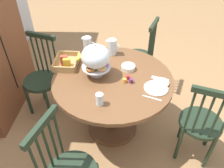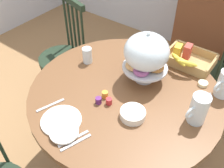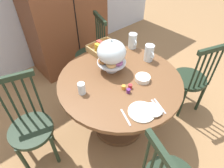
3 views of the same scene
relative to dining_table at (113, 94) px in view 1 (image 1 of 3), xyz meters
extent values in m
plane|color=#997047|center=(0.02, -0.02, -0.52)|extent=(10.00, 10.00, 0.00)
cylinder|color=brown|center=(0.00, 0.00, 0.20)|extent=(1.18, 1.18, 0.04)
cylinder|color=brown|center=(0.00, 0.00, -0.14)|extent=(0.14, 0.14, 0.63)
cylinder|color=brown|center=(0.00, 0.00, -0.49)|extent=(0.56, 0.56, 0.06)
cylinder|color=#1E2D1E|center=(0.26, 0.85, -0.07)|extent=(0.40, 0.40, 0.04)
cylinder|color=#1E2D1E|center=(0.16, 1.02, -0.30)|extent=(0.04, 0.04, 0.45)
cylinder|color=#1E2D1E|center=(0.08, 0.76, -0.30)|extent=(0.04, 0.04, 0.45)
cylinder|color=#1E2D1E|center=(0.43, 0.94, -0.30)|extent=(0.04, 0.04, 0.45)
cylinder|color=#1E2D1E|center=(0.35, 0.68, -0.30)|extent=(0.04, 0.04, 0.45)
cylinder|color=#1E2D1E|center=(0.45, 0.94, 0.17)|extent=(0.02, 0.02, 0.48)
cylinder|color=#1E2D1E|center=(0.43, 0.87, 0.17)|extent=(0.02, 0.02, 0.48)
cylinder|color=#1E2D1E|center=(0.41, 0.80, 0.17)|extent=(0.02, 0.02, 0.48)
cylinder|color=#1E2D1E|center=(0.39, 0.74, 0.17)|extent=(0.02, 0.02, 0.48)
cylinder|color=#1E2D1E|center=(0.37, 0.67, 0.17)|extent=(0.02, 0.02, 0.48)
cube|color=#1E2D1E|center=(0.41, 0.80, 0.43)|extent=(0.14, 0.36, 0.05)
cylinder|color=#1E2D1E|center=(-0.68, 0.35, -0.30)|extent=(0.04, 0.04, 0.45)
cylinder|color=#1E2D1E|center=(-0.94, 0.45, 0.17)|extent=(0.02, 0.02, 0.48)
cylinder|color=#1E2D1E|center=(-0.87, 0.43, 0.17)|extent=(0.02, 0.02, 0.48)
cylinder|color=#1E2D1E|center=(-0.80, 0.41, 0.17)|extent=(0.02, 0.02, 0.48)
cylinder|color=#1E2D1E|center=(-0.74, 0.39, 0.17)|extent=(0.02, 0.02, 0.48)
cylinder|color=#1E2D1E|center=(-0.67, 0.37, 0.17)|extent=(0.02, 0.02, 0.48)
cube|color=#1E2D1E|center=(-0.80, 0.41, 0.43)|extent=(0.36, 0.14, 0.05)
cylinder|color=#1E2D1E|center=(-0.27, -0.85, -0.07)|extent=(0.40, 0.40, 0.04)
cylinder|color=#1E2D1E|center=(-0.17, -1.02, -0.30)|extent=(0.04, 0.04, 0.45)
cylinder|color=#1E2D1E|center=(-0.09, -0.76, -0.30)|extent=(0.04, 0.04, 0.45)
cylinder|color=#1E2D1E|center=(-0.44, -0.94, -0.30)|extent=(0.04, 0.04, 0.45)
cylinder|color=#1E2D1E|center=(-0.36, -0.67, -0.30)|extent=(0.04, 0.04, 0.45)
cylinder|color=#1E2D1E|center=(-0.44, -0.87, 0.17)|extent=(0.02, 0.02, 0.48)
cylinder|color=#1E2D1E|center=(-0.42, -0.80, 0.17)|extent=(0.02, 0.02, 0.48)
cylinder|color=#1E2D1E|center=(-0.40, -0.73, 0.17)|extent=(0.02, 0.02, 0.48)
cylinder|color=#1E2D1E|center=(-0.38, -0.67, 0.17)|extent=(0.02, 0.02, 0.48)
cube|color=#1E2D1E|center=(-0.42, -0.80, 0.43)|extent=(0.14, 0.35, 0.05)
cylinder|color=#1E2D1E|center=(0.84, -0.29, -0.07)|extent=(0.40, 0.40, 0.04)
cylinder|color=#1E2D1E|center=(1.02, -0.20, -0.30)|extent=(0.04, 0.04, 0.45)
cylinder|color=#1E2D1E|center=(0.75, -0.11, -0.30)|extent=(0.04, 0.04, 0.45)
cylinder|color=#1E2D1E|center=(0.93, -0.47, -0.30)|extent=(0.04, 0.04, 0.45)
cylinder|color=#1E2D1E|center=(0.66, -0.38, -0.30)|extent=(0.04, 0.04, 0.45)
cylinder|color=#1E2D1E|center=(0.92, -0.49, 0.17)|extent=(0.02, 0.02, 0.48)
cylinder|color=#1E2D1E|center=(0.85, -0.46, 0.17)|extent=(0.02, 0.02, 0.48)
cylinder|color=#1E2D1E|center=(0.79, -0.44, 0.17)|extent=(0.02, 0.02, 0.48)
cylinder|color=#1E2D1E|center=(0.72, -0.42, 0.17)|extent=(0.02, 0.02, 0.48)
cylinder|color=#1E2D1E|center=(0.65, -0.39, 0.17)|extent=(0.02, 0.02, 0.48)
cube|color=#1E2D1E|center=(0.79, -0.44, 0.43)|extent=(0.35, 0.15, 0.05)
cylinder|color=silver|center=(0.03, 0.16, 0.23)|extent=(0.12, 0.12, 0.02)
cylinder|color=silver|center=(0.03, 0.16, 0.26)|extent=(0.03, 0.03, 0.09)
cylinder|color=silver|center=(0.03, 0.16, 0.31)|extent=(0.28, 0.28, 0.01)
torus|color=#B27033|center=(0.10, 0.17, 0.34)|extent=(0.10, 0.10, 0.03)
torus|color=#D19347|center=(0.06, 0.22, 0.34)|extent=(0.10, 0.10, 0.03)
torus|color=#935628|center=(-0.04, 0.20, 0.34)|extent=(0.10, 0.10, 0.03)
torus|color=tan|center=(-0.02, 0.10, 0.34)|extent=(0.10, 0.10, 0.03)
torus|color=#994C84|center=(0.05, 0.09, 0.34)|extent=(0.10, 0.10, 0.03)
ellipsoid|color=silver|center=(0.03, 0.16, 0.43)|extent=(0.27, 0.27, 0.22)
sphere|color=silver|center=(0.03, 0.16, 0.55)|extent=(0.02, 0.02, 0.02)
cylinder|color=silver|center=(0.48, 0.31, 0.30)|extent=(0.09, 0.09, 0.17)
cylinder|color=orange|center=(0.48, 0.31, 0.28)|extent=(0.08, 0.08, 0.12)
cone|color=silver|center=(0.50, 0.37, 0.38)|extent=(0.05, 0.05, 0.03)
torus|color=silver|center=(0.46, 0.26, 0.31)|extent=(0.04, 0.07, 0.07)
cylinder|color=silver|center=(0.43, 0.03, 0.31)|extent=(0.09, 0.09, 0.18)
cylinder|color=white|center=(0.43, 0.03, 0.28)|extent=(0.08, 0.08, 0.12)
cone|color=silver|center=(0.45, 0.09, 0.38)|extent=(0.05, 0.05, 0.03)
torus|color=silver|center=(0.41, -0.03, 0.32)|extent=(0.04, 0.07, 0.07)
cube|color=tan|center=(0.20, 0.49, 0.22)|extent=(0.30, 0.22, 0.01)
cube|color=tan|center=(0.20, 0.38, 0.25)|extent=(0.30, 0.02, 0.07)
cube|color=tan|center=(0.20, 0.60, 0.25)|extent=(0.30, 0.02, 0.07)
cube|color=tan|center=(0.05, 0.49, 0.25)|extent=(0.02, 0.22, 0.07)
cube|color=tan|center=(0.35, 0.49, 0.25)|extent=(0.02, 0.22, 0.07)
cube|color=gold|center=(0.11, 0.46, 0.29)|extent=(0.05, 0.08, 0.11)
cube|color=#B23D33|center=(0.16, 0.51, 0.29)|extent=(0.05, 0.07, 0.11)
ellipsoid|color=yellow|center=(0.17, 0.35, 0.31)|extent=(0.14, 0.08, 0.05)
ellipsoid|color=yellow|center=(0.20, 0.35, 0.31)|extent=(0.13, 0.03, 0.05)
ellipsoid|color=yellow|center=(0.23, 0.35, 0.31)|extent=(0.14, 0.08, 0.05)
cylinder|color=white|center=(-0.14, -0.40, 0.22)|extent=(0.22, 0.22, 0.01)
cylinder|color=white|center=(-0.07, -0.45, 0.24)|extent=(0.15, 0.15, 0.01)
cylinder|color=white|center=(0.15, -0.15, 0.24)|extent=(0.14, 0.14, 0.04)
cylinder|color=silver|center=(-0.37, 0.08, 0.27)|extent=(0.06, 0.06, 0.11)
cylinder|color=beige|center=(0.36, 0.33, 0.23)|extent=(0.06, 0.06, 0.02)
cylinder|color=#B7282D|center=(-0.01, -0.15, 0.24)|extent=(0.04, 0.04, 0.04)
cylinder|color=orange|center=(-0.07, -0.12, 0.24)|extent=(0.04, 0.04, 0.04)
cylinder|color=#5B2366|center=(-0.07, -0.18, 0.24)|extent=(0.04, 0.04, 0.04)
cube|color=silver|center=(-0.01, -0.45, 0.22)|extent=(0.07, 0.17, 0.01)
cube|color=silver|center=(0.02, -0.46, 0.22)|extent=(0.07, 0.17, 0.01)
cube|color=silver|center=(-0.27, -0.36, 0.22)|extent=(0.07, 0.17, 0.01)
camera|label=1|loc=(-1.68, -0.10, 1.51)|focal=35.15mm
camera|label=2|loc=(0.60, -0.95, 1.29)|focal=40.94mm
camera|label=3|loc=(-0.98, -1.00, 1.44)|focal=31.64mm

